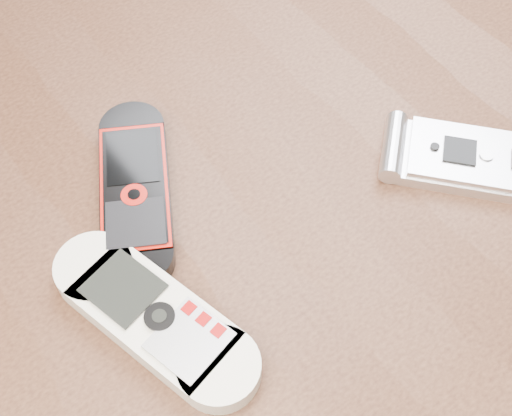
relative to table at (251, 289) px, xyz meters
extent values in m
cube|color=black|center=(0.00, 0.00, 0.09)|extent=(1.20, 0.80, 0.03)
cube|color=black|center=(0.54, 0.34, -0.29)|extent=(0.06, 0.06, 0.71)
cube|color=silver|center=(-0.10, -0.03, 0.11)|extent=(0.09, 0.17, 0.02)
cube|color=black|center=(-0.05, 0.07, 0.11)|extent=(0.12, 0.16, 0.02)
cube|color=silver|center=(0.15, -0.06, 0.11)|extent=(0.11, 0.12, 0.02)
camera|label=1|loc=(-0.16, -0.22, 0.52)|focal=50.00mm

